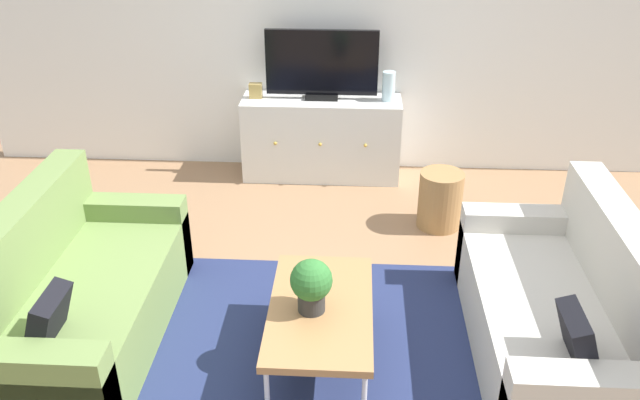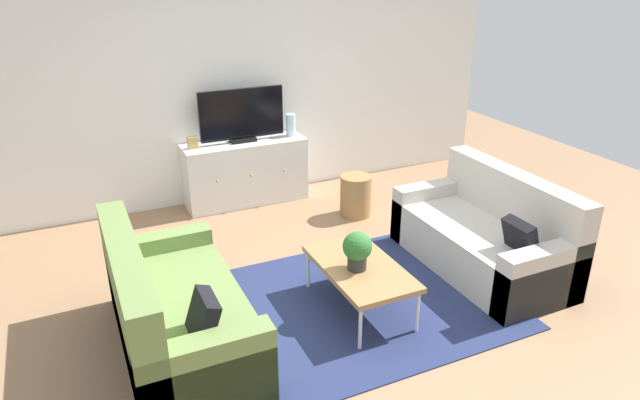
% 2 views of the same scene
% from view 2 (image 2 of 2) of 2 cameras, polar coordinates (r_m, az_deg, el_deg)
% --- Properties ---
extents(ground_plane, '(10.00, 10.00, 0.00)m').
position_cam_2_polar(ground_plane, '(4.88, 2.18, -9.57)').
color(ground_plane, '#997251').
extents(wall_back, '(6.40, 0.12, 2.70)m').
position_cam_2_polar(wall_back, '(6.60, -7.92, 11.75)').
color(wall_back, white).
rests_on(wall_back, ground_plane).
extents(area_rug, '(2.50, 1.90, 0.01)m').
position_cam_2_polar(area_rug, '(4.77, 3.01, -10.39)').
color(area_rug, navy).
rests_on(area_rug, ground_plane).
extents(couch_left_side, '(0.85, 1.68, 0.88)m').
position_cam_2_polar(couch_left_side, '(4.27, -14.87, -11.08)').
color(couch_left_side, olive).
rests_on(couch_left_side, ground_plane).
extents(couch_right_side, '(0.85, 1.68, 0.88)m').
position_cam_2_polar(couch_right_side, '(5.40, 16.50, -3.64)').
color(couch_right_side, beige).
rests_on(couch_right_side, ground_plane).
extents(coffee_table, '(0.57, 1.01, 0.40)m').
position_cam_2_polar(coffee_table, '(4.54, 4.03, -6.88)').
color(coffee_table, '#A37547').
rests_on(coffee_table, ground_plane).
extents(potted_plant, '(0.23, 0.23, 0.31)m').
position_cam_2_polar(potted_plant, '(4.39, 3.76, -4.93)').
color(potted_plant, '#2D2D2D').
rests_on(potted_plant, coffee_table).
extents(tv_console, '(1.39, 0.47, 0.73)m').
position_cam_2_polar(tv_console, '(6.59, -7.48, 2.80)').
color(tv_console, silver).
rests_on(tv_console, ground_plane).
extents(flat_screen_tv, '(0.96, 0.16, 0.59)m').
position_cam_2_polar(flat_screen_tv, '(6.41, -7.84, 8.38)').
color(flat_screen_tv, black).
rests_on(flat_screen_tv, tv_console).
extents(glass_vase, '(0.11, 0.11, 0.25)m').
position_cam_2_polar(glass_vase, '(6.62, -2.95, 7.52)').
color(glass_vase, silver).
rests_on(glass_vase, tv_console).
extents(mantel_clock, '(0.11, 0.07, 0.13)m').
position_cam_2_polar(mantel_clock, '(6.31, -12.65, 5.62)').
color(mantel_clock, tan).
rests_on(mantel_clock, tv_console).
extents(wicker_basket, '(0.34, 0.34, 0.46)m').
position_cam_2_polar(wicker_basket, '(6.24, 3.59, 0.45)').
color(wicker_basket, '#9E7547').
rests_on(wicker_basket, ground_plane).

